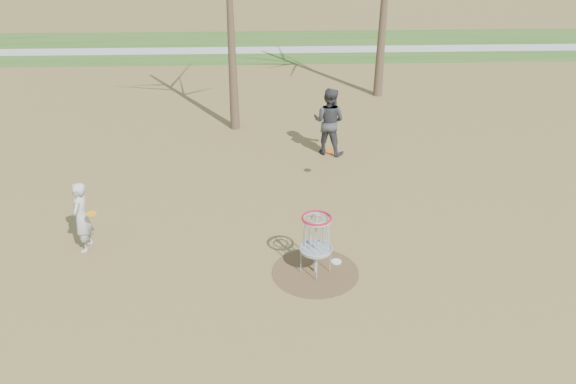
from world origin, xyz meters
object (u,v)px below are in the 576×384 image
object	(u,v)px
player_throwing	(329,121)
disc_golf_basket	(316,234)
disc_grounded	(336,262)
player_standing	(81,217)

from	to	relation	value
player_throwing	disc_golf_basket	xyz separation A→B (m)	(-0.91, -6.23, -0.10)
player_throwing	disc_grounded	size ratio (longest dim) A/B	9.23
player_throwing	player_standing	bearing A→B (deg)	65.84
player_throwing	disc_golf_basket	distance (m)	6.29
player_standing	player_throwing	bearing A→B (deg)	135.73
player_standing	disc_golf_basket	size ratio (longest dim) A/B	1.18
player_standing	disc_grounded	distance (m)	5.52
disc_grounded	player_throwing	bearing A→B (deg)	85.74
disc_grounded	player_standing	bearing A→B (deg)	171.99
disc_grounded	disc_golf_basket	xyz separation A→B (m)	(-0.47, -0.33, 0.89)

